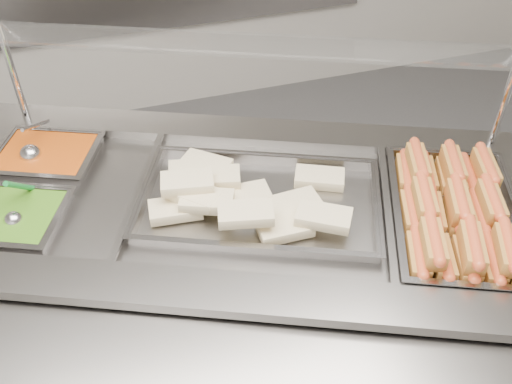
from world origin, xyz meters
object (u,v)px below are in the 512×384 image
object	(u,v)px
pan_wraps	(259,205)
pan_hotdogs	(453,222)
sneeze_guard	(246,48)
serving_spoon	(15,214)
steam_counter	(242,294)
ladle	(31,153)

from	to	relation	value
pan_wraps	pan_hotdogs	bearing A→B (deg)	-23.36
pan_hotdogs	sneeze_guard	bearing A→B (deg)	137.36
sneeze_guard	serving_spoon	xyz separation A→B (m)	(-0.79, -0.10, -0.39)
steam_counter	ladle	bearing A→B (deg)	145.84
steam_counter	serving_spoon	size ratio (longest dim) A/B	12.70
serving_spoon	pan_hotdogs	bearing A→B (deg)	-16.47
sneeze_guard	pan_wraps	distance (m)	0.50
sneeze_guard	ladle	bearing A→B (deg)	163.96
steam_counter	serving_spoon	bearing A→B (deg)	170.33
sneeze_guard	pan_hotdogs	world-z (taller)	sneeze_guard
pan_hotdogs	pan_wraps	xyz separation A→B (m)	(-0.57, 0.25, 0.02)
sneeze_guard	pan_hotdogs	size ratio (longest dim) A/B	2.55
ladle	sneeze_guard	bearing A→B (deg)	-16.04
pan_hotdogs	pan_wraps	size ratio (longest dim) A/B	0.82
ladle	serving_spoon	world-z (taller)	serving_spoon
pan_hotdogs	ladle	world-z (taller)	ladle
pan_wraps	steam_counter	bearing A→B (deg)	156.64
sneeze_guard	pan_wraps	bearing A→B (deg)	-98.02
steam_counter	sneeze_guard	size ratio (longest dim) A/B	1.26
sneeze_guard	ladle	xyz separation A→B (m)	(-0.73, 0.21, -0.39)
pan_hotdogs	serving_spoon	xyz separation A→B (m)	(-1.32, 0.39, 0.06)
steam_counter	sneeze_guard	distance (m)	0.93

